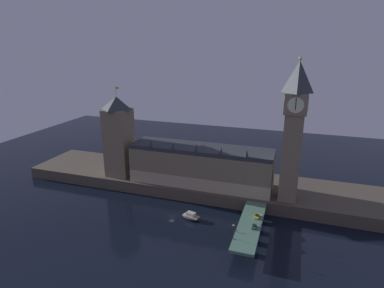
{
  "coord_description": "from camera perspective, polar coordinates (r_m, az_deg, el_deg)",
  "views": [
    {
      "loc": [
        58.14,
        -139.0,
        86.77
      ],
      "look_at": [
        4.67,
        20.0,
        34.76
      ],
      "focal_mm": 30.0,
      "sensor_mm": 36.0,
      "label": 1
    }
  ],
  "objects": [
    {
      "name": "street_lamp_near",
      "position": [
        142.87,
        7.38,
        -14.91
      ],
      "size": [
        1.34,
        0.6,
        7.13
      ],
      "color": "#2D3333",
      "rests_on": "bridge"
    },
    {
      "name": "boat_upstream",
      "position": [
        170.65,
        -0.17,
        -12.79
      ],
      "size": [
        10.89,
        6.96,
        3.83
      ],
      "color": "#28282D",
      "rests_on": "ground_plane"
    },
    {
      "name": "car_southbound_trail",
      "position": [
        162.17,
        11.48,
        -12.47
      ],
      "size": [
        2.04,
        4.55,
        1.54
      ],
      "color": "yellow",
      "rests_on": "bridge"
    },
    {
      "name": "victoria_tower",
      "position": [
        205.3,
        -12.89,
        1.36
      ],
      "size": [
        15.11,
        15.11,
        56.12
      ],
      "color": "#7F7056",
      "rests_on": "embankment"
    },
    {
      "name": "bridge",
      "position": [
        158.15,
        10.23,
        -14.47
      ],
      "size": [
        10.53,
        46.0,
        6.65
      ],
      "color": "#4C7560",
      "rests_on": "ground_plane"
    },
    {
      "name": "clock_tower",
      "position": [
        170.01,
        17.62,
        2.67
      ],
      "size": [
        11.44,
        11.55,
        74.44
      ],
      "color": "#7F7056",
      "rests_on": "embankment"
    },
    {
      "name": "pedestrian_near_rail",
      "position": [
        149.57,
        7.95,
        -14.91
      ],
      "size": [
        0.38,
        0.38,
        1.83
      ],
      "color": "black",
      "rests_on": "bridge"
    },
    {
      "name": "ground_plane",
      "position": [
        173.87,
        -3.65,
        -12.75
      ],
      "size": [
        400.0,
        400.0,
        0.0
      ],
      "primitive_type": "plane",
      "color": "black"
    },
    {
      "name": "car_southbound_lead",
      "position": [
        153.88,
        10.99,
        -14.21
      ],
      "size": [
        1.94,
        3.96,
        1.48
      ],
      "color": "#235633",
      "rests_on": "bridge"
    },
    {
      "name": "street_lamp_mid",
      "position": [
        154.68,
        12.24,
        -12.82
      ],
      "size": [
        1.34,
        0.6,
        5.9
      ],
      "color": "#2D3333",
      "rests_on": "bridge"
    },
    {
      "name": "parliament_hall",
      "position": [
        190.73,
        1.61,
        -3.79
      ],
      "size": [
        83.78,
        22.13,
        27.44
      ],
      "color": "#7F7056",
      "rests_on": "embankment"
    },
    {
      "name": "embankment",
      "position": [
        204.94,
        0.46,
        -6.75
      ],
      "size": [
        220.0,
        42.0,
        6.98
      ],
      "color": "#4C4438",
      "rests_on": "ground_plane"
    }
  ]
}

